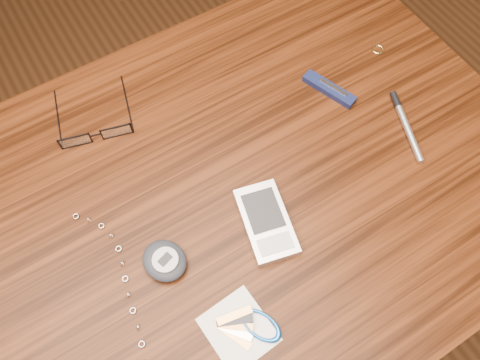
% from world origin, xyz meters
% --- Properties ---
extents(ground, '(3.80, 3.80, 0.00)m').
position_xyz_m(ground, '(0.00, 0.00, 0.00)').
color(ground, '#472814').
rests_on(ground, ground).
extents(desk, '(1.00, 0.70, 0.75)m').
position_xyz_m(desk, '(0.00, 0.00, 0.65)').
color(desk, '#371808').
rests_on(desk, ground).
extents(eyeglasses, '(0.15, 0.15, 0.03)m').
position_xyz_m(eyeglasses, '(-0.12, 0.20, 0.76)').
color(eyeglasses, black).
rests_on(eyeglasses, desk).
extents(gold_ring, '(0.03, 0.03, 0.00)m').
position_xyz_m(gold_ring, '(0.38, 0.10, 0.75)').
color(gold_ring, '#EDCD78').
rests_on(gold_ring, desk).
extents(pda_phone, '(0.09, 0.13, 0.02)m').
position_xyz_m(pda_phone, '(0.03, -0.07, 0.76)').
color(pda_phone, silver).
rests_on(pda_phone, desk).
extents(pedometer, '(0.08, 0.08, 0.03)m').
position_xyz_m(pedometer, '(-0.13, -0.05, 0.76)').
color(pedometer, '#1E222A').
rests_on(pedometer, desk).
extents(notepad_keys, '(0.10, 0.09, 0.01)m').
position_xyz_m(notepad_keys, '(-0.07, -0.19, 0.75)').
color(notepad_keys, silver).
rests_on(notepad_keys, desk).
extents(pocket_knife, '(0.05, 0.10, 0.01)m').
position_xyz_m(pocket_knife, '(0.25, 0.08, 0.76)').
color(pocket_knife, '#101A35').
rests_on(pocket_knife, desk).
extents(silver_pen, '(0.06, 0.13, 0.01)m').
position_xyz_m(silver_pen, '(0.32, -0.04, 0.76)').
color(silver_pen, '#BCBCC1').
rests_on(silver_pen, desk).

